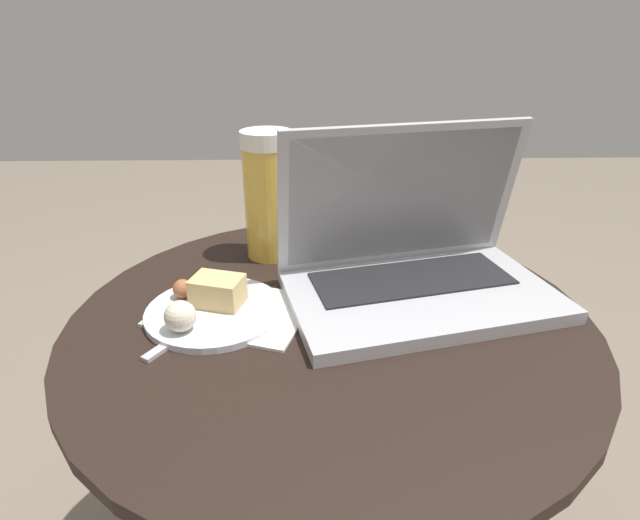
{
  "coord_description": "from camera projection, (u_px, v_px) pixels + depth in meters",
  "views": [
    {
      "loc": [
        -0.03,
        -0.56,
        0.89
      ],
      "look_at": [
        -0.01,
        0.01,
        0.62
      ],
      "focal_mm": 28.0,
      "sensor_mm": 36.0,
      "label": 1
    }
  ],
  "objects": [
    {
      "name": "table",
      "position": [
        329.0,
        408.0,
        0.72
      ],
      "size": [
        0.67,
        0.67,
        0.55
      ],
      "color": "#515156",
      "rests_on": "ground_plane"
    },
    {
      "name": "beer_glass",
      "position": [
        269.0,
        196.0,
        0.77
      ],
      "size": [
        0.08,
        0.08,
        0.2
      ],
      "color": "gold",
      "rests_on": "table"
    },
    {
      "name": "napkin",
      "position": [
        233.0,
        310.0,
        0.65
      ],
      "size": [
        0.23,
        0.19,
        0.0
      ],
      "color": "white",
      "rests_on": "table"
    },
    {
      "name": "snack_plate",
      "position": [
        211.0,
        306.0,
        0.64
      ],
      "size": [
        0.18,
        0.18,
        0.05
      ],
      "color": "silver",
      "rests_on": "table"
    },
    {
      "name": "laptop",
      "position": [
        414.0,
        261.0,
        0.68
      ],
      "size": [
        0.39,
        0.29,
        0.23
      ],
      "color": "#B2B2B7",
      "rests_on": "table"
    },
    {
      "name": "fork",
      "position": [
        206.0,
        319.0,
        0.63
      ],
      "size": [
        0.11,
        0.15,
        0.0
      ],
      "color": "#B2B2B7",
      "rests_on": "table"
    }
  ]
}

